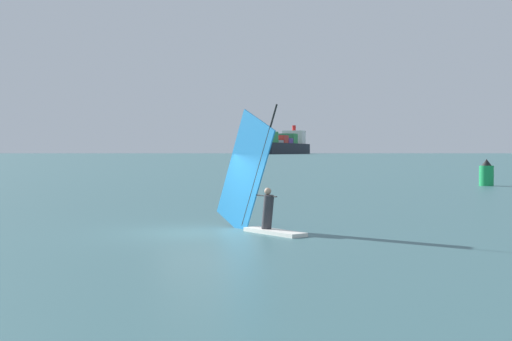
% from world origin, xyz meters
% --- Properties ---
extents(ground_plane, '(4000.00, 4000.00, 0.00)m').
position_xyz_m(ground_plane, '(0.00, 0.00, 0.00)').
color(ground_plane, '#386066').
extents(windsurfer, '(2.47, 4.02, 4.32)m').
position_xyz_m(windsurfer, '(1.87, 0.19, 1.15)').
color(windsurfer, white).
rests_on(windsurfer, ground_plane).
extents(cargo_ship, '(92.04, 151.43, 31.76)m').
position_xyz_m(cargo_ship, '(122.97, 677.39, 8.82)').
color(cargo_ship, black).
rests_on(cargo_ship, ground_plane).
extents(channel_buoy, '(1.07, 1.07, 2.02)m').
position_xyz_m(channel_buoy, '(23.17, 26.91, 0.90)').
color(channel_buoy, '#19994C').
rests_on(channel_buoy, ground_plane).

